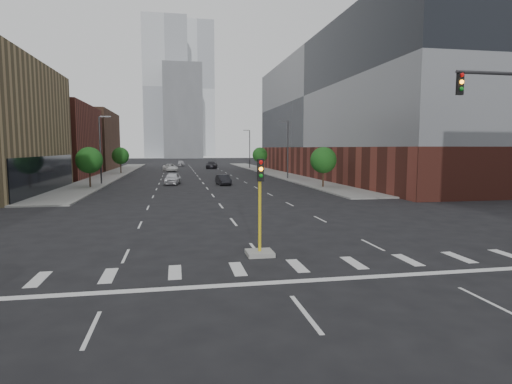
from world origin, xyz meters
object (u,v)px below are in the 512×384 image
object	(u,v)px
car_near_left	(172,178)
car_deep_right	(212,165)
median_traffic_signal	(260,234)
car_mid_right	(223,180)
car_distant	(181,163)
car_far_left	(170,168)

from	to	relation	value
car_near_left	car_deep_right	world-z (taller)	car_deep_right
median_traffic_signal	car_deep_right	distance (m)	83.13
median_traffic_signal	car_deep_right	world-z (taller)	median_traffic_signal
car_deep_right	car_mid_right	bearing A→B (deg)	-83.08
car_mid_right	car_distant	world-z (taller)	car_distant
car_mid_right	car_far_left	size ratio (longest dim) A/B	0.75
median_traffic_signal	car_mid_right	distance (m)	37.67
car_near_left	car_far_left	bearing A→B (deg)	98.98
car_far_left	median_traffic_signal	bearing A→B (deg)	-96.07
car_near_left	car_mid_right	xyz separation A→B (m)	(6.63, -2.01, -0.13)
car_mid_right	car_deep_right	size ratio (longest dim) A/B	0.70
car_mid_right	car_far_left	world-z (taller)	car_far_left
median_traffic_signal	car_far_left	world-z (taller)	median_traffic_signal
car_mid_right	car_far_left	bearing A→B (deg)	95.58
car_mid_right	car_far_left	xyz separation A→B (m)	(-7.32, 35.35, 0.09)
median_traffic_signal	car_far_left	xyz separation A→B (m)	(-4.86, 72.94, -0.21)
median_traffic_signal	car_mid_right	world-z (taller)	median_traffic_signal
car_mid_right	car_distant	bearing A→B (deg)	88.35
car_far_left	car_distant	world-z (taller)	car_distant
median_traffic_signal	car_near_left	size ratio (longest dim) A/B	0.93
car_near_left	car_distant	distance (m)	59.31
median_traffic_signal	car_deep_right	xyz separation A→B (m)	(4.70, 83.00, -0.12)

